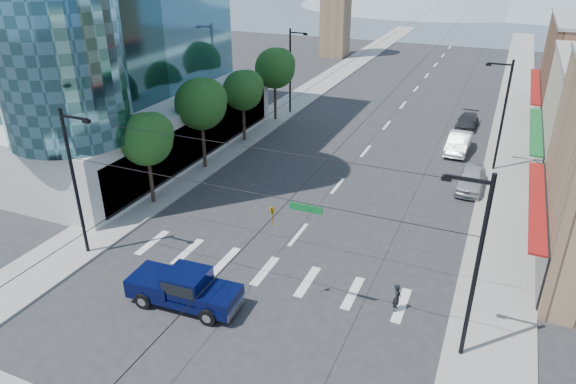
% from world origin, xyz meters
% --- Properties ---
extents(ground, '(160.00, 160.00, 0.00)m').
position_xyz_m(ground, '(0.00, 0.00, 0.00)').
color(ground, '#28282B').
rests_on(ground, ground).
extents(sidewalk_left, '(4.00, 120.00, 0.15)m').
position_xyz_m(sidewalk_left, '(-12.00, 40.00, 0.07)').
color(sidewalk_left, gray).
rests_on(sidewalk_left, ground).
extents(sidewalk_right, '(4.00, 120.00, 0.15)m').
position_xyz_m(sidewalk_right, '(12.00, 40.00, 0.07)').
color(sidewalk_right, gray).
rests_on(sidewalk_right, ground).
extents(tree_near, '(3.65, 3.64, 6.71)m').
position_xyz_m(tree_near, '(-11.07, 6.10, 4.99)').
color(tree_near, black).
rests_on(tree_near, ground).
extents(tree_midnear, '(4.09, 4.09, 7.52)m').
position_xyz_m(tree_midnear, '(-11.07, 13.10, 5.59)').
color(tree_midnear, black).
rests_on(tree_midnear, ground).
extents(tree_midfar, '(3.65, 3.64, 6.71)m').
position_xyz_m(tree_midfar, '(-11.07, 20.10, 4.99)').
color(tree_midfar, black).
rests_on(tree_midfar, ground).
extents(tree_far, '(4.09, 4.09, 7.52)m').
position_xyz_m(tree_far, '(-11.07, 27.10, 5.59)').
color(tree_far, black).
rests_on(tree_far, ground).
extents(signal_rig, '(21.80, 0.20, 9.00)m').
position_xyz_m(signal_rig, '(0.19, -1.00, 4.64)').
color(signal_rig, black).
rests_on(signal_rig, ground).
extents(lamp_pole_nw, '(2.00, 0.25, 9.00)m').
position_xyz_m(lamp_pole_nw, '(-10.67, 30.00, 4.94)').
color(lamp_pole_nw, black).
rests_on(lamp_pole_nw, ground).
extents(lamp_pole_ne, '(2.00, 0.25, 9.00)m').
position_xyz_m(lamp_pole_ne, '(10.67, 22.00, 4.94)').
color(lamp_pole_ne, black).
rests_on(lamp_pole_ne, ground).
extents(pickup_truck, '(6.04, 2.56, 2.01)m').
position_xyz_m(pickup_truck, '(-2.70, -2.79, 1.05)').
color(pickup_truck, '#070C37').
rests_on(pickup_truck, ground).
extents(pedestrian, '(0.40, 0.58, 1.56)m').
position_xyz_m(pedestrian, '(7.41, 1.01, 0.78)').
color(pedestrian, black).
rests_on(pedestrian, ground).
extents(parked_car_near, '(2.01, 4.88, 1.65)m').
position_xyz_m(parked_car_near, '(9.40, 17.43, 0.83)').
color(parked_car_near, '#BCBCC2').
rests_on(parked_car_near, ground).
extents(parked_car_mid, '(1.96, 5.21, 1.70)m').
position_xyz_m(parked_car_mid, '(7.60, 25.15, 0.85)').
color(parked_car_mid, white).
rests_on(parked_car_mid, ground).
extents(parked_car_far, '(2.04, 4.69, 1.34)m').
position_xyz_m(parked_car_far, '(7.60, 32.48, 0.67)').
color(parked_car_far, '#2C2C2E').
rests_on(parked_car_far, ground).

